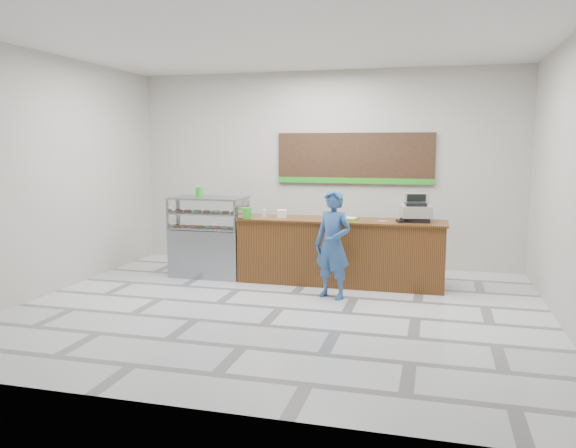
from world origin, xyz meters
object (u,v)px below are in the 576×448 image
(display_case, at_px, (209,236))
(cash_register, at_px, (416,211))
(serving_tray, at_px, (345,218))
(sales_counter, at_px, (340,252))
(customer, at_px, (333,244))

(display_case, bearing_deg, cash_register, 1.61)
(cash_register, xyz_separation_m, serving_tray, (-1.09, -0.02, -0.15))
(display_case, bearing_deg, serving_tray, 1.87)
(sales_counter, height_order, customer, customer)
(customer, bearing_deg, serving_tray, 110.49)
(display_case, height_order, customer, customer)
(sales_counter, relative_size, cash_register, 6.08)
(display_case, relative_size, cash_register, 2.48)
(cash_register, distance_m, customer, 1.51)
(sales_counter, xyz_separation_m, display_case, (-2.22, -0.00, 0.16))
(cash_register, bearing_deg, display_case, 171.04)
(serving_tray, bearing_deg, customer, -84.09)
(sales_counter, height_order, display_case, display_case)
(display_case, distance_m, serving_tray, 2.30)
(cash_register, height_order, customer, customer)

